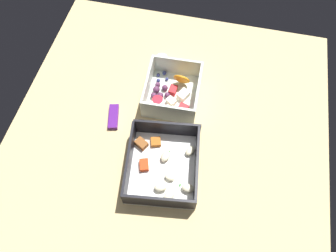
% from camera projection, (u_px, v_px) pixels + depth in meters
% --- Properties ---
extents(table_surface, '(0.80, 0.80, 0.02)m').
position_uv_depth(table_surface, '(169.00, 129.00, 0.84)').
color(table_surface, tan).
rests_on(table_surface, ground).
extents(pasta_container, '(0.21, 0.19, 0.06)m').
position_uv_depth(pasta_container, '(163.00, 165.00, 0.76)').
color(pasta_container, white).
rests_on(pasta_container, table_surface).
extents(fruit_bowl, '(0.16, 0.14, 0.06)m').
position_uv_depth(fruit_bowl, '(172.00, 91.00, 0.85)').
color(fruit_bowl, silver).
rests_on(fruit_bowl, table_surface).
extents(candy_bar, '(0.07, 0.04, 0.01)m').
position_uv_depth(candy_bar, '(114.00, 117.00, 0.83)').
color(candy_bar, '#51197A').
rests_on(candy_bar, table_surface).
extents(paper_cup_liner, '(0.04, 0.04, 0.02)m').
position_uv_depth(paper_cup_liner, '(162.00, 60.00, 0.92)').
color(paper_cup_liner, white).
rests_on(paper_cup_liner, table_surface).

